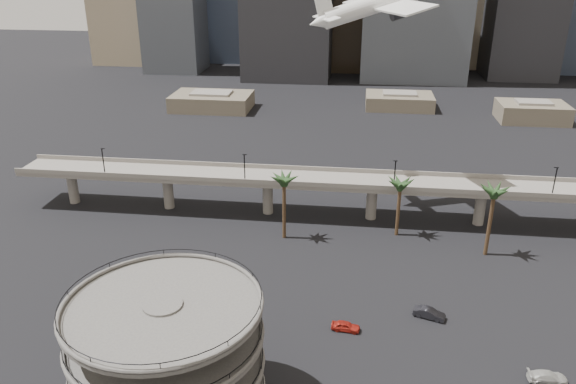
# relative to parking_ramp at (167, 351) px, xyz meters

# --- Properties ---
(parking_ramp) EXTENTS (22.20, 22.20, 17.35)m
(parking_ramp) POSITION_rel_parking_ramp_xyz_m (0.00, 0.00, 0.00)
(parking_ramp) COLOR #4F4C49
(parking_ramp) RESTS_ON ground
(overpass) EXTENTS (130.00, 9.30, 14.70)m
(overpass) POSITION_rel_parking_ramp_xyz_m (13.00, 59.00, -2.50)
(overpass) COLOR gray
(overpass) RESTS_ON ground
(palm_trees) EXTENTS (42.40, 10.40, 14.00)m
(palm_trees) POSITION_rel_parking_ramp_xyz_m (27.02, 48.65, 1.59)
(palm_trees) COLOR #442F1D
(palm_trees) RESTS_ON ground
(low_buildings) EXTENTS (135.00, 27.50, 6.80)m
(low_buildings) POSITION_rel_parking_ramp_xyz_m (19.89, 146.30, -6.97)
(low_buildings) COLOR #655D4A
(low_buildings) RESTS_ON ground
(airborne_jet) EXTENTS (33.38, 30.64, 12.24)m
(airborne_jet) POSITION_rel_parking_ramp_xyz_m (25.31, 71.68, 32.99)
(airborne_jet) COLOR white
(airborne_jet) RESTS_ON ground
(car_a) EXTENTS (4.41, 2.15, 1.45)m
(car_a) POSITION_rel_parking_ramp_xyz_m (19.94, 19.70, -9.11)
(car_a) COLOR #B22419
(car_a) RESTS_ON ground
(car_b) EXTENTS (5.09, 3.09, 1.58)m
(car_b) POSITION_rel_parking_ramp_xyz_m (32.55, 24.45, -9.04)
(car_b) COLOR black
(car_b) RESTS_ON ground
(car_c) EXTENTS (5.18, 2.37, 1.47)m
(car_c) POSITION_rel_parking_ramp_xyz_m (46.39, 12.10, -9.10)
(car_c) COLOR #B8B8B3
(car_c) RESTS_ON ground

